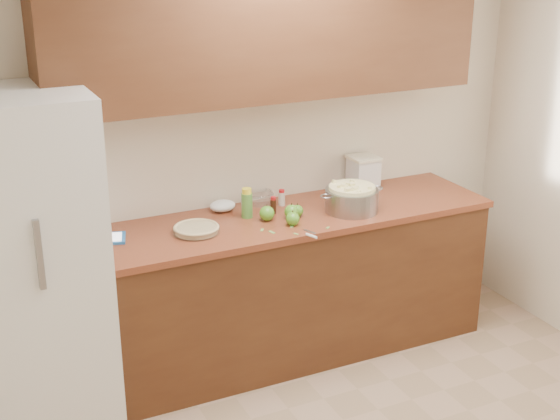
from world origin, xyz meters
name	(u,v)px	position (x,y,z in m)	size (l,w,h in m)	color
room_shell	(433,244)	(0.00, 0.00, 1.30)	(3.60, 3.60, 3.60)	tan
counter_run	(280,286)	(0.00, 1.48, 0.46)	(2.64, 0.68, 0.92)	#512D16
upper_cabinets	(268,37)	(0.00, 1.63, 1.95)	(2.60, 0.34, 0.70)	#512D18
fridge	(32,265)	(-1.44, 1.44, 0.90)	(0.70, 0.70, 1.80)	white
pie	(196,229)	(-0.54, 1.44, 0.94)	(0.27, 0.27, 0.04)	silver
colander	(352,199)	(0.43, 1.37, 1.00)	(0.43, 0.32, 0.16)	gray
flour_canister	(363,173)	(0.70, 1.69, 1.03)	(0.18, 0.18, 0.22)	silver
tablet	(105,239)	(-1.03, 1.56, 0.93)	(0.25, 0.22, 0.02)	#2466AF
paring_knife	(311,235)	(0.02, 1.12, 0.93)	(0.07, 0.16, 0.02)	gray
lemon_bottle	(247,204)	(-0.18, 1.54, 1.01)	(0.07, 0.07, 0.18)	#4C8C38
cinnamon_shaker	(282,198)	(0.09, 1.64, 0.97)	(0.04, 0.04, 0.10)	beige
vanilla_bottle	(273,205)	(-0.02, 1.54, 0.97)	(0.04, 0.04, 0.10)	black
mixing_bowl	(259,197)	(-0.02, 1.75, 0.96)	(0.19, 0.19, 0.07)	silver
paper_towel	(223,206)	(-0.27, 1.71, 0.95)	(0.16, 0.13, 0.07)	white
apple_left	(267,213)	(-0.10, 1.45, 0.96)	(0.09, 0.09, 0.10)	#4F9525
apple_center	(297,211)	(0.09, 1.43, 0.96)	(0.07, 0.07, 0.08)	#4F9525
apple_front	(293,219)	(0.00, 1.31, 0.96)	(0.08, 0.08, 0.09)	#4F9525
apple_extra	(292,212)	(0.04, 1.41, 0.96)	(0.09, 0.09, 0.10)	#4F9525
peel_a	(328,228)	(0.16, 1.19, 0.92)	(0.03, 0.01, 0.00)	#80B055
peel_b	(292,226)	(-0.01, 1.30, 0.92)	(0.05, 0.02, 0.00)	#80B055
peel_c	(296,234)	(-0.04, 1.18, 0.92)	(0.03, 0.01, 0.00)	#80B055
peel_d	(262,230)	(-0.19, 1.32, 0.92)	(0.04, 0.01, 0.00)	#80B055
peel_e	(272,232)	(-0.15, 1.26, 0.92)	(0.04, 0.02, 0.00)	#80B055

